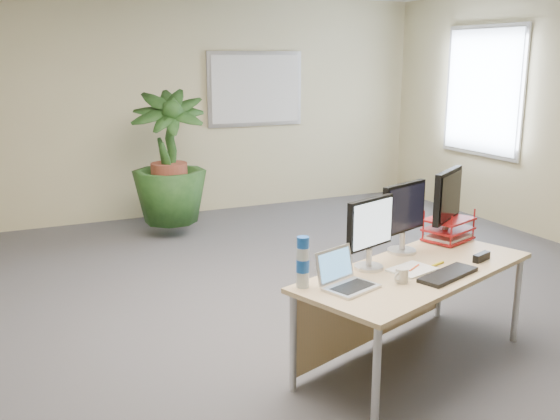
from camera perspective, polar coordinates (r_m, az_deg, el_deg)
name	(u,v)px	position (r m, az deg, el deg)	size (l,w,h in m)	color
floor	(316,341)	(4.51, 3.36, -11.84)	(8.00, 8.00, 0.00)	#4E4D53
back_wall	(164,108)	(7.84, -10.57, 9.19)	(7.00, 0.04, 2.70)	#BFB587
whiteboard	(255,89)	(8.18, -2.26, 11.00)	(1.30, 0.04, 0.95)	#ABABB0
window	(483,91)	(7.99, 18.06, 10.28)	(0.04, 1.30, 1.55)	#ABABB0
desk	(404,286)	(4.13, 11.23, -6.80)	(1.83, 1.23, 0.65)	#DAB480
floor_plant	(169,169)	(6.99, -10.10, 3.70)	(0.84, 0.84, 1.50)	#173914
monitor_left	(370,229)	(3.93, 8.25, -1.70)	(0.40, 0.19, 0.46)	silver
monitor_right	(404,213)	(4.29, 11.25, -0.27)	(0.42, 0.20, 0.48)	silver
monitor_dark	(447,201)	(4.60, 15.06, 0.79)	(0.42, 0.29, 0.53)	silver
laptop	(344,277)	(3.66, 5.88, -6.15)	(0.37, 0.35, 0.21)	silver
keyboard	(448,275)	(3.95, 15.11, -5.73)	(0.46, 0.15, 0.03)	black
coffee_mug	(401,275)	(3.78, 11.04, -5.89)	(0.11, 0.08, 0.09)	silver
spiral_notebook	(412,270)	(4.01, 11.97, -5.35)	(0.28, 0.21, 0.01)	white
orange_pen	(414,268)	(4.02, 12.18, -5.17)	(0.01, 0.01, 0.14)	#FF541C
yellow_highlighter	(438,264)	(4.14, 14.21, -4.81)	(0.02, 0.02, 0.13)	yellow
water_bottle	(303,263)	(3.61, 2.10, -4.88)	(0.08, 0.08, 0.30)	silver
letter_tray	(448,231)	(4.69, 15.13, -1.85)	(0.41, 0.35, 0.16)	#9F1315
stapler	(481,257)	(4.31, 17.94, -4.10)	(0.16, 0.04, 0.05)	black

